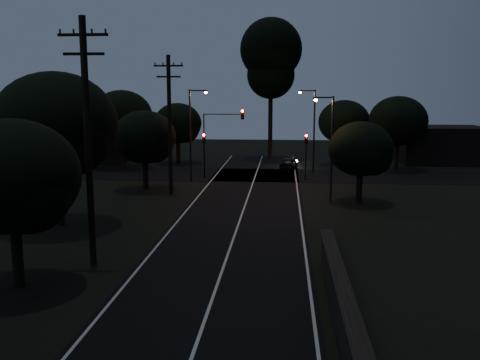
{
  "coord_description": "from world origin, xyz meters",
  "views": [
    {
      "loc": [
        2.64,
        -7.88,
        7.79
      ],
      "look_at": [
        0.0,
        24.0,
        2.5
      ],
      "focal_mm": 40.0,
      "sensor_mm": 36.0,
      "label": 1
    }
  ],
  "objects_px": {
    "utility_pole_far": "(170,123)",
    "tall_pine": "(271,58)",
    "streetlight_b": "(312,125)",
    "signal_left": "(204,147)",
    "signal_right": "(306,148)",
    "car": "(288,163)",
    "streetlight_a": "(192,129)",
    "streetlight_c": "(330,141)",
    "signal_mast": "(222,131)",
    "utility_pole_mid": "(88,139)"
  },
  "relations": [
    {
      "from": "utility_pole_far",
      "to": "tall_pine",
      "type": "bearing_deg",
      "value": 73.07
    },
    {
      "from": "streetlight_b",
      "to": "signal_left",
      "type": "bearing_deg",
      "value": -157.95
    },
    {
      "from": "signal_right",
      "to": "car",
      "type": "distance_m",
      "value": 6.57
    },
    {
      "from": "streetlight_a",
      "to": "streetlight_c",
      "type": "bearing_deg",
      "value": -35.69
    },
    {
      "from": "utility_pole_far",
      "to": "signal_right",
      "type": "distance_m",
      "value": 13.53
    },
    {
      "from": "signal_left",
      "to": "signal_mast",
      "type": "distance_m",
      "value": 2.26
    },
    {
      "from": "utility_pole_far",
      "to": "signal_left",
      "type": "xyz_separation_m",
      "value": [
        1.4,
        7.99,
        -2.65
      ]
    },
    {
      "from": "signal_right",
      "to": "car",
      "type": "relative_size",
      "value": 1.1
    },
    {
      "from": "utility_pole_far",
      "to": "streetlight_b",
      "type": "xyz_separation_m",
      "value": [
        11.31,
        12.0,
        -0.85
      ]
    },
    {
      "from": "tall_pine",
      "to": "signal_right",
      "type": "xyz_separation_m",
      "value": [
        3.6,
        -15.01,
        -8.84
      ]
    },
    {
      "from": "signal_left",
      "to": "streetlight_c",
      "type": "height_order",
      "value": "streetlight_c"
    },
    {
      "from": "utility_pole_mid",
      "to": "tall_pine",
      "type": "distance_m",
      "value": 41.04
    },
    {
      "from": "tall_pine",
      "to": "signal_right",
      "type": "distance_m",
      "value": 17.79
    },
    {
      "from": "car",
      "to": "signal_left",
      "type": "bearing_deg",
      "value": 46.3
    },
    {
      "from": "streetlight_b",
      "to": "utility_pole_mid",
      "type": "bearing_deg",
      "value": -111.3
    },
    {
      "from": "signal_mast",
      "to": "utility_pole_mid",
      "type": "bearing_deg",
      "value": -97.04
    },
    {
      "from": "utility_pole_mid",
      "to": "tall_pine",
      "type": "bearing_deg",
      "value": 80.07
    },
    {
      "from": "utility_pole_mid",
      "to": "tall_pine",
      "type": "relative_size",
      "value": 0.68
    },
    {
      "from": "streetlight_a",
      "to": "streetlight_b",
      "type": "distance_m",
      "value": 12.19
    },
    {
      "from": "signal_mast",
      "to": "streetlight_b",
      "type": "xyz_separation_m",
      "value": [
        8.22,
        4.01,
        0.3
      ]
    },
    {
      "from": "signal_left",
      "to": "streetlight_b",
      "type": "bearing_deg",
      "value": 22.05
    },
    {
      "from": "streetlight_c",
      "to": "car",
      "type": "relative_size",
      "value": 2.01
    },
    {
      "from": "tall_pine",
      "to": "signal_left",
      "type": "bearing_deg",
      "value": -110.46
    },
    {
      "from": "tall_pine",
      "to": "streetlight_b",
      "type": "bearing_deg",
      "value": -68.62
    },
    {
      "from": "utility_pole_mid",
      "to": "streetlight_b",
      "type": "bearing_deg",
      "value": 68.7
    },
    {
      "from": "streetlight_a",
      "to": "streetlight_b",
      "type": "height_order",
      "value": "same"
    },
    {
      "from": "streetlight_a",
      "to": "car",
      "type": "relative_size",
      "value": 2.14
    },
    {
      "from": "utility_pole_far",
      "to": "tall_pine",
      "type": "relative_size",
      "value": 0.65
    },
    {
      "from": "signal_left",
      "to": "signal_mast",
      "type": "relative_size",
      "value": 0.66
    },
    {
      "from": "tall_pine",
      "to": "streetlight_b",
      "type": "distance_m",
      "value": 13.75
    },
    {
      "from": "tall_pine",
      "to": "streetlight_c",
      "type": "distance_m",
      "value": 26.49
    },
    {
      "from": "utility_pole_mid",
      "to": "streetlight_c",
      "type": "distance_m",
      "value": 19.15
    },
    {
      "from": "streetlight_c",
      "to": "utility_pole_mid",
      "type": "bearing_deg",
      "value": -128.26
    },
    {
      "from": "signal_mast",
      "to": "car",
      "type": "relative_size",
      "value": 1.67
    },
    {
      "from": "car",
      "to": "utility_pole_mid",
      "type": "bearing_deg",
      "value": 81.98
    },
    {
      "from": "car",
      "to": "streetlight_a",
      "type": "bearing_deg",
      "value": 51.89
    },
    {
      "from": "utility_pole_far",
      "to": "streetlight_c",
      "type": "bearing_deg",
      "value": -9.6
    },
    {
      "from": "streetlight_b",
      "to": "signal_right",
      "type": "bearing_deg",
      "value": -100.0
    },
    {
      "from": "signal_mast",
      "to": "streetlight_c",
      "type": "relative_size",
      "value": 0.83
    },
    {
      "from": "utility_pole_mid",
      "to": "streetlight_c",
      "type": "bearing_deg",
      "value": 51.74
    },
    {
      "from": "utility_pole_far",
      "to": "signal_left",
      "type": "height_order",
      "value": "utility_pole_far"
    },
    {
      "from": "utility_pole_far",
      "to": "signal_right",
      "type": "bearing_deg",
      "value": 37.0
    },
    {
      "from": "streetlight_a",
      "to": "signal_left",
      "type": "bearing_deg",
      "value": 70.41
    },
    {
      "from": "utility_pole_mid",
      "to": "signal_right",
      "type": "bearing_deg",
      "value": 67.01
    },
    {
      "from": "signal_left",
      "to": "signal_mast",
      "type": "height_order",
      "value": "signal_mast"
    },
    {
      "from": "utility_pole_mid",
      "to": "utility_pole_far",
      "type": "xyz_separation_m",
      "value": [
        0.0,
        17.0,
        -0.25
      ]
    },
    {
      "from": "signal_left",
      "to": "streetlight_a",
      "type": "relative_size",
      "value": 0.51
    },
    {
      "from": "utility_pole_mid",
      "to": "signal_left",
      "type": "xyz_separation_m",
      "value": [
        1.4,
        24.99,
        -2.9
      ]
    },
    {
      "from": "streetlight_a",
      "to": "car",
      "type": "height_order",
      "value": "streetlight_a"
    },
    {
      "from": "streetlight_a",
      "to": "utility_pole_mid",
      "type": "bearing_deg",
      "value": -91.73
    }
  ]
}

